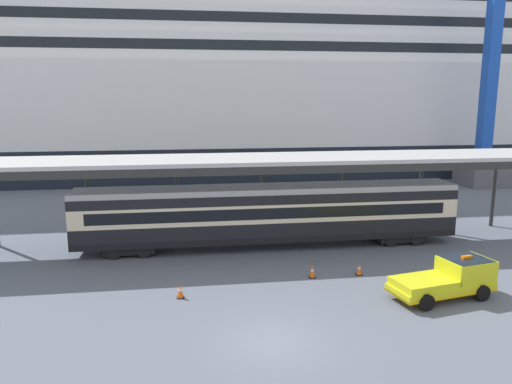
{
  "coord_description": "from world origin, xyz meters",
  "views": [
    {
      "loc": [
        -3.39,
        -18.36,
        9.87
      ],
      "look_at": [
        0.61,
        8.89,
        4.5
      ],
      "focal_mm": 34.6,
      "sensor_mm": 36.0,
      "label": 1
    }
  ],
  "objects": [
    {
      "name": "cruise_ship",
      "position": [
        -0.65,
        50.92,
        14.23
      ],
      "size": [
        162.65,
        29.42,
        40.54
      ],
      "color": "black",
      "rests_on": "ground"
    },
    {
      "name": "traffic_cone_mid",
      "position": [
        6.15,
        6.8,
        0.35
      ],
      "size": [
        0.36,
        0.36,
        0.7
      ],
      "color": "black",
      "rests_on": "ground"
    },
    {
      "name": "train_carriage",
      "position": [
        2.03,
        12.69,
        2.31
      ],
      "size": [
        24.91,
        2.81,
        4.11
      ],
      "color": "black",
      "rests_on": "ground"
    },
    {
      "name": "traffic_cone_near",
      "position": [
        -3.76,
        5.01,
        0.36
      ],
      "size": [
        0.36,
        0.36,
        0.72
      ],
      "color": "black",
      "rests_on": "ground"
    },
    {
      "name": "service_truck",
      "position": [
        9.56,
        3.26,
        0.99
      ],
      "size": [
        5.5,
        3.02,
        2.02
      ],
      "color": "yellow",
      "rests_on": "ground"
    },
    {
      "name": "platform_canopy",
      "position": [
        2.03,
        13.14,
        5.67
      ],
      "size": [
        41.8,
        5.45,
        5.97
      ],
      "color": "#BBBBBB",
      "rests_on": "ground"
    },
    {
      "name": "traffic_cone_far",
      "position": [
        3.45,
        6.77,
        0.36
      ],
      "size": [
        0.36,
        0.36,
        0.74
      ],
      "color": "black",
      "rests_on": "ground"
    },
    {
      "name": "ground_plane",
      "position": [
        0.0,
        0.0,
        0.0
      ],
      "size": [
        400.0,
        400.0,
        0.0
      ],
      "primitive_type": "plane",
      "color": "slate"
    },
    {
      "name": "dockside_crane",
      "position": [
        30.3,
        31.91,
        18.13
      ],
      "size": [
        16.68,
        4.4,
        57.54
      ],
      "color": "#595960",
      "rests_on": "ground"
    }
  ]
}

